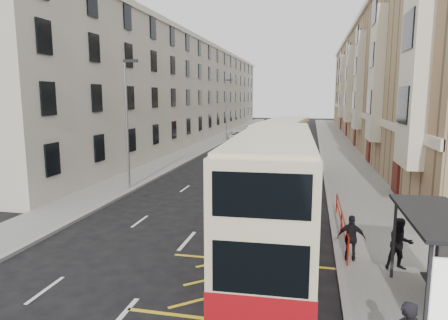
% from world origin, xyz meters
% --- Properties ---
extents(ground, '(200.00, 200.00, 0.00)m').
position_xyz_m(ground, '(0.00, 0.00, 0.00)').
color(ground, black).
rests_on(ground, ground).
extents(pavement_right, '(4.00, 120.00, 0.15)m').
position_xyz_m(pavement_right, '(8.00, 30.00, 0.07)').
color(pavement_right, slate).
rests_on(pavement_right, ground).
extents(pavement_left, '(3.00, 120.00, 0.15)m').
position_xyz_m(pavement_left, '(-7.50, 30.00, 0.07)').
color(pavement_left, slate).
rests_on(pavement_left, ground).
extents(kerb_right, '(0.25, 120.00, 0.15)m').
position_xyz_m(kerb_right, '(6.00, 30.00, 0.07)').
color(kerb_right, gray).
rests_on(kerb_right, ground).
extents(kerb_left, '(0.25, 120.00, 0.15)m').
position_xyz_m(kerb_left, '(-6.00, 30.00, 0.07)').
color(kerb_left, gray).
rests_on(kerb_left, ground).
extents(road_markings, '(10.00, 110.00, 0.01)m').
position_xyz_m(road_markings, '(0.00, 45.00, 0.01)').
color(road_markings, silver).
rests_on(road_markings, ground).
extents(terrace_right, '(10.75, 79.00, 15.25)m').
position_xyz_m(terrace_right, '(14.88, 45.38, 7.52)').
color(terrace_right, tan).
rests_on(terrace_right, ground).
extents(terrace_left, '(9.18, 79.00, 13.25)m').
position_xyz_m(terrace_left, '(-13.43, 45.50, 6.52)').
color(terrace_left, beige).
rests_on(terrace_left, ground).
extents(bus_shelter, '(1.65, 4.25, 2.70)m').
position_xyz_m(bus_shelter, '(8.34, -0.39, 2.14)').
color(bus_shelter, black).
rests_on(bus_shelter, pavement_right).
extents(guard_railing, '(0.06, 6.56, 1.01)m').
position_xyz_m(guard_railing, '(6.25, 5.75, 0.86)').
color(guard_railing, '#B41B0A').
rests_on(guard_railing, pavement_right).
extents(street_lamp_near, '(0.93, 0.18, 8.00)m').
position_xyz_m(street_lamp_near, '(-6.35, 12.00, 4.64)').
color(street_lamp_near, gray).
rests_on(street_lamp_near, pavement_left).
extents(street_lamp_far, '(0.93, 0.18, 8.00)m').
position_xyz_m(street_lamp_far, '(-6.35, 42.00, 4.64)').
color(street_lamp_far, gray).
rests_on(street_lamp_far, pavement_left).
extents(double_decker_front, '(3.09, 11.69, 4.63)m').
position_xyz_m(double_decker_front, '(3.61, 3.32, 2.36)').
color(double_decker_front, beige).
rests_on(double_decker_front, ground).
extents(double_decker_rear, '(3.35, 11.03, 4.33)m').
position_xyz_m(double_decker_rear, '(3.03, 15.90, 2.21)').
color(double_decker_rear, beige).
rests_on(double_decker_rear, ground).
extents(pedestrian_mid, '(0.97, 0.82, 1.78)m').
position_xyz_m(pedestrian_mid, '(7.91, 2.58, 1.04)').
color(pedestrian_mid, black).
rests_on(pedestrian_mid, pavement_right).
extents(pedestrian_far, '(1.00, 0.51, 1.64)m').
position_xyz_m(pedestrian_far, '(6.40, 3.04, 0.97)').
color(pedestrian_far, black).
rests_on(pedestrian_far, pavement_right).
extents(white_van, '(3.73, 5.65, 1.44)m').
position_xyz_m(white_van, '(-4.51, 40.01, 0.72)').
color(white_van, white).
rests_on(white_van, ground).
extents(car_silver, '(2.18, 4.27, 1.39)m').
position_xyz_m(car_silver, '(-4.90, 55.29, 0.70)').
color(car_silver, '#999CA0').
rests_on(car_silver, ground).
extents(car_dark, '(2.27, 4.95, 1.57)m').
position_xyz_m(car_dark, '(-3.08, 65.53, 0.79)').
color(car_dark, black).
rests_on(car_dark, ground).
extents(car_red, '(3.31, 5.71, 1.56)m').
position_xyz_m(car_red, '(2.23, 59.22, 0.78)').
color(car_red, maroon).
rests_on(car_red, ground).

